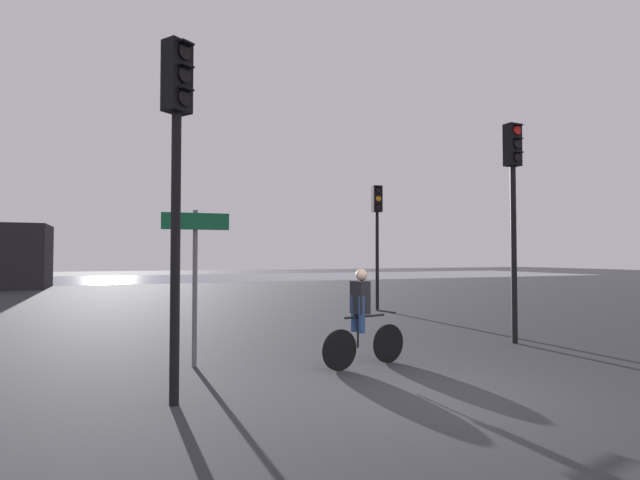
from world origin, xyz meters
TOP-DOWN VIEW (x-y plane):
  - ground_plane at (0.00, 0.00)m, footprint 120.00×120.00m
  - water_strip at (0.00, 37.05)m, footprint 80.00×16.00m
  - traffic_light_near_left at (-3.11, 0.85)m, footprint 0.40×0.42m
  - traffic_light_far_right at (4.38, 9.43)m, footprint 0.34×0.36m
  - traffic_light_near_right at (3.98, 2.67)m, footprint 0.34×0.35m
  - direction_sign_post at (-2.59, 2.90)m, footprint 1.10×0.15m
  - cyclist at (-0.02, 1.86)m, footprint 1.68×0.54m

SIDE VIEW (x-z plane):
  - ground_plane at x=0.00m, z-range 0.00..0.00m
  - water_strip at x=0.00m, z-range 0.00..0.01m
  - cyclist at x=-0.02m, z-range 0.01..1.63m
  - direction_sign_post at x=-2.59m, z-range 0.40..3.00m
  - traffic_light_far_right at x=4.38m, z-range 0.84..5.07m
  - traffic_light_near_left at x=-3.11m, z-range 0.88..5.41m
  - traffic_light_near_right at x=3.98m, z-range 0.90..5.54m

